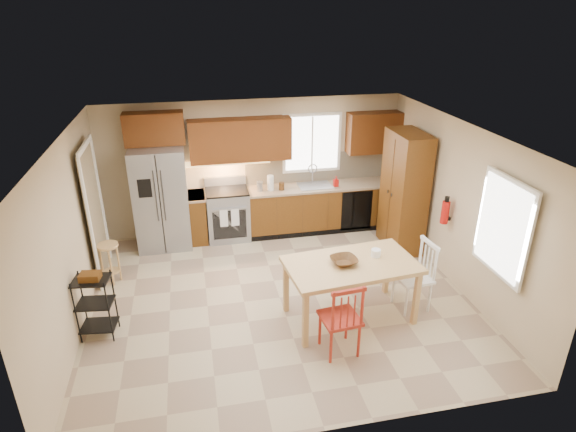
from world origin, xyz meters
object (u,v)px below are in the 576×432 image
(pantry, at_px, (404,192))
(table_jar, at_px, (376,254))
(bar_stool, at_px, (110,263))
(fire_extinguisher, at_px, (445,212))
(dining_table, at_px, (350,291))
(chair_white, at_px, (413,276))
(table_bowl, at_px, (344,264))
(soap_bottle, at_px, (336,181))
(utility_cart, at_px, (96,306))
(refrigerator, at_px, (161,198))
(chair_red, at_px, (340,317))
(range_stove, at_px, (228,215))

(pantry, height_order, table_jar, pantry)
(pantry, relative_size, bar_stool, 3.17)
(fire_extinguisher, xyz_separation_m, table_jar, (-1.39, -0.70, -0.20))
(dining_table, xyz_separation_m, chair_white, (0.95, 0.05, 0.09))
(chair_white, relative_size, table_bowl, 2.90)
(soap_bottle, height_order, pantry, pantry)
(chair_white, height_order, table_bowl, chair_white)
(pantry, distance_m, table_bowl, 2.51)
(pantry, bearing_deg, table_jar, -124.13)
(pantry, distance_m, utility_cart, 5.21)
(refrigerator, height_order, utility_cart, refrigerator)
(refrigerator, xyz_separation_m, utility_cart, (-0.80, -2.49, -0.46))
(pantry, bearing_deg, bar_stool, -177.56)
(refrigerator, distance_m, fire_extinguisher, 4.76)
(chair_white, bearing_deg, chair_red, 112.50)
(fire_extinguisher, xyz_separation_m, table_bowl, (-1.88, -0.81, -0.24))
(chair_red, bearing_deg, soap_bottle, 68.32)
(utility_cart, bearing_deg, chair_white, 3.92)
(chair_red, bearing_deg, refrigerator, 116.93)
(soap_bottle, xyz_separation_m, table_jar, (-0.24, -2.65, -0.10))
(bar_stool, bearing_deg, pantry, -2.29)
(table_jar, bearing_deg, pantry, 55.87)
(pantry, bearing_deg, utility_cart, -162.36)
(pantry, relative_size, fire_extinguisher, 5.83)
(table_bowl, bearing_deg, table_jar, 12.53)
(chair_red, height_order, bar_stool, chair_red)
(refrigerator, bearing_deg, utility_cart, -107.79)
(range_stove, bearing_deg, soap_bottle, -2.40)
(fire_extinguisher, distance_m, dining_table, 2.06)
(fire_extinguisher, bearing_deg, chair_red, -145.41)
(dining_table, relative_size, table_bowl, 4.94)
(range_stove, distance_m, fire_extinguisher, 3.83)
(fire_extinguisher, relative_size, utility_cart, 0.40)
(refrigerator, xyz_separation_m, table_bowl, (2.45, -2.79, -0.05))
(table_bowl, height_order, bar_stool, table_bowl)
(table_jar, bearing_deg, chair_red, -133.97)
(dining_table, bearing_deg, table_jar, 10.14)
(dining_table, bearing_deg, soap_bottle, 71.54)
(chair_white, bearing_deg, pantry, -24.70)
(fire_extinguisher, distance_m, bar_stool, 5.25)
(utility_cart, bearing_deg, refrigerator, 79.37)
(pantry, distance_m, fire_extinguisher, 1.07)
(dining_table, height_order, bar_stool, dining_table)
(soap_bottle, relative_size, fire_extinguisher, 0.53)
(chair_white, xyz_separation_m, utility_cart, (-4.31, 0.24, -0.07))
(bar_stool, bearing_deg, range_stove, 26.77)
(refrigerator, relative_size, utility_cart, 2.03)
(range_stove, height_order, soap_bottle, soap_bottle)
(dining_table, bearing_deg, chair_white, -2.79)
(refrigerator, bearing_deg, pantry, -12.62)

